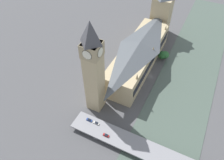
% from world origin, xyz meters
% --- Properties ---
extents(ground_plane, '(600.00, 600.00, 0.00)m').
position_xyz_m(ground_plane, '(0.00, 0.00, 0.00)').
color(ground_plane, '#4C4C4F').
extents(river_water, '(50.59, 360.00, 0.30)m').
position_xyz_m(river_water, '(-31.29, 0.00, 0.15)').
color(river_water, '#47564C').
rests_on(river_water, ground_plane).
extents(parliament_hall, '(27.87, 101.68, 28.94)m').
position_xyz_m(parliament_hall, '(16.71, -8.00, 14.38)').
color(parliament_hall, tan).
rests_on(parliament_hall, ground_plane).
extents(clock_tower, '(12.77, 12.77, 79.08)m').
position_xyz_m(clock_tower, '(29.37, 52.62, 42.39)').
color(clock_tower, tan).
rests_on(clock_tower, ground_plane).
extents(victoria_tower, '(19.60, 19.60, 56.06)m').
position_xyz_m(victoria_tower, '(16.76, -72.64, 26.03)').
color(victoria_tower, tan).
rests_on(victoria_tower, ground_plane).
extents(road_bridge, '(133.18, 14.95, 4.85)m').
position_xyz_m(road_bridge, '(-31.29, 73.88, 3.89)').
color(road_bridge, slate).
rests_on(road_bridge, ground_plane).
extents(car_northbound_mid, '(4.76, 1.75, 1.35)m').
position_xyz_m(car_northbound_mid, '(18.87, 70.95, 5.53)').
color(car_northbound_mid, silver).
rests_on(car_northbound_mid, road_bridge).
extents(car_northbound_tail, '(4.61, 1.83, 1.35)m').
position_xyz_m(car_northbound_tail, '(7.65, 76.77, 5.54)').
color(car_northbound_tail, maroon).
rests_on(car_northbound_tail, road_bridge).
extents(car_southbound_lead, '(4.58, 1.87, 1.32)m').
position_xyz_m(car_southbound_lead, '(25.10, 70.87, 5.52)').
color(car_southbound_lead, navy).
rests_on(car_southbound_lead, road_bridge).
extents(tree_embankment_near, '(7.64, 7.64, 9.82)m').
position_xyz_m(tree_embankment_near, '(-3.95, -29.30, 5.99)').
color(tree_embankment_near, brown).
rests_on(tree_embankment_near, ground_plane).
extents(tree_embankment_mid, '(7.77, 7.77, 10.33)m').
position_xyz_m(tree_embankment_mid, '(-1.33, -26.88, 6.42)').
color(tree_embankment_mid, brown).
rests_on(tree_embankment_mid, ground_plane).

